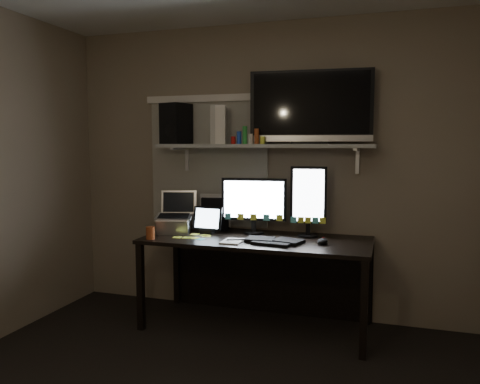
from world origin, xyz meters
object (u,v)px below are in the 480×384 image
at_px(monitor_portrait, 308,201).
at_px(tablet, 208,220).
at_px(monitor_landscape, 254,205).
at_px(keyboard, 274,241).
at_px(tv, 311,107).
at_px(mouse, 322,241).
at_px(desk, 260,256).
at_px(game_console, 221,125).
at_px(speaker, 176,124).
at_px(cup, 150,233).
at_px(laptop, 174,213).

distance_m(monitor_portrait, tablet, 0.86).
distance_m(monitor_landscape, monitor_portrait, 0.46).
xyz_separation_m(monitor_landscape, keyboard, (0.24, -0.28, -0.23)).
height_order(monitor_portrait, tv, tv).
bearing_deg(keyboard, monitor_landscape, 137.55).
xyz_separation_m(monitor_landscape, tv, (0.45, 0.07, 0.80)).
distance_m(mouse, tv, 1.08).
bearing_deg(desk, game_console, 166.81).
xyz_separation_m(mouse, tablet, (-0.98, 0.13, 0.09)).
bearing_deg(speaker, tablet, -9.03).
distance_m(keyboard, cup, 0.98).
bearing_deg(desk, keyboard, -53.35).
distance_m(mouse, cup, 1.34).
relative_size(monitor_portrait, game_console, 1.83).
bearing_deg(laptop, cup, -117.43).
distance_m(cup, game_console, 1.08).
relative_size(keyboard, mouse, 3.71).
height_order(laptop, tv, tv).
bearing_deg(desk, laptop, -171.65).
bearing_deg(mouse, monitor_landscape, 160.82).
bearing_deg(monitor_landscape, desk, -43.99).
distance_m(tablet, cup, 0.51).
bearing_deg(game_console, speaker, 160.71).
relative_size(monitor_portrait, keyboard, 1.31).
height_order(mouse, game_console, game_console).
xyz_separation_m(monitor_landscape, monitor_portrait, (0.46, 0.01, 0.05)).
xyz_separation_m(desk, mouse, (0.53, -0.18, 0.20)).
relative_size(laptop, tv, 0.35).
height_order(mouse, cup, cup).
bearing_deg(monitor_landscape, laptop, -172.65).
bearing_deg(game_console, mouse, -33.04).
xyz_separation_m(game_console, speaker, (-0.42, 0.02, 0.02)).
distance_m(desk, monitor_portrait, 0.61).
bearing_deg(game_console, tablet, -136.15).
xyz_separation_m(monitor_portrait, keyboard, (-0.21, -0.29, -0.28)).
height_order(mouse, laptop, laptop).
distance_m(monitor_portrait, tv, 0.75).
bearing_deg(mouse, tablet, 174.02).
distance_m(monitor_landscape, laptop, 0.68).
xyz_separation_m(monitor_landscape, laptop, (-0.66, -0.16, -0.07)).
bearing_deg(monitor_landscape, cup, -153.41).
bearing_deg(cup, monitor_landscape, 33.08).
bearing_deg(game_console, tv, -14.16).
relative_size(monitor_landscape, tablet, 2.10).
distance_m(keyboard, speaker, 1.37).
relative_size(monitor_landscape, game_console, 1.72).
height_order(desk, monitor_portrait, monitor_portrait).
height_order(monitor_landscape, speaker, speaker).
bearing_deg(keyboard, monitor_portrait, 60.95).
bearing_deg(mouse, keyboard, -170.15).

